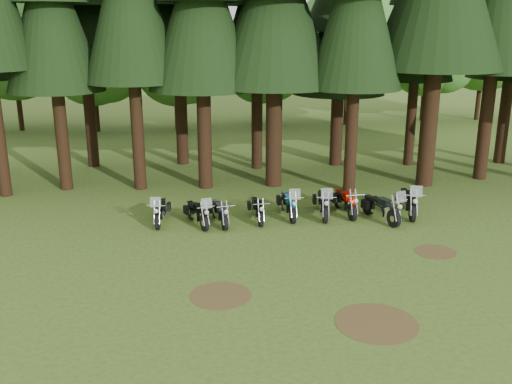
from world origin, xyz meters
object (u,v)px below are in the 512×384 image
Objects in this scene: motorcycle_0 at (160,212)px; motorcycle_2 at (220,213)px; motorcycle_3 at (257,210)px; motorcycle_4 at (288,205)px; motorcycle_7 at (381,209)px; motorcycle_8 at (408,203)px; motorcycle_6 at (345,203)px; motorcycle_1 at (198,214)px; motorcycle_5 at (323,204)px.

motorcycle_0 is 2.34m from motorcycle_2.
motorcycle_3 is at bearing -2.29° from motorcycle_2.
motorcycle_3 is 1.34m from motorcycle_4.
motorcycle_3 is at bearing 154.88° from motorcycle_7.
motorcycle_8 is (4.90, -0.27, 0.03)m from motorcycle_4.
motorcycle_2 is 5.21m from motorcycle_6.
motorcycle_1 is 1.01× the size of motorcycle_2.
motorcycle_8 is (8.57, 0.35, 0.07)m from motorcycle_1.
motorcycle_0 is 1.04× the size of motorcycle_2.
motorcycle_8 is (6.19, 0.05, 0.10)m from motorcycle_3.
motorcycle_5 is (5.07, 0.54, 0.05)m from motorcycle_1.
motorcycle_8 is at bearing 5.75° from motorcycle_7.
motorcycle_0 is at bearing 144.74° from motorcycle_1.
motorcycle_6 is at bearing 122.49° from motorcycle_7.
motorcycle_3 is at bearing 3.25° from motorcycle_0.
motorcycle_0 reaches higher than motorcycle_1.
motorcycle_3 is 0.87× the size of motorcycle_4.
motorcycle_7 is 0.95× the size of motorcycle_8.
motorcycle_2 reaches higher than motorcycle_3.
motorcycle_1 is at bearing 172.20° from motorcycle_2.
motorcycle_7 reaches higher than motorcycle_6.
motorcycle_8 is at bearing -13.98° from motorcycle_6.
motorcycle_2 is at bearing -167.45° from motorcycle_5.
motorcycle_8 is at bearing -9.26° from motorcycle_2.
motorcycle_5 reaches higher than motorcycle_1.
motorcycle_8 is (3.50, -0.18, 0.02)m from motorcycle_5.
motorcycle_6 is at bearing -13.05° from motorcycle_1.
motorcycle_4 is 4.90m from motorcycle_8.
motorcycle_0 is 6.52m from motorcycle_5.
motorcycle_7 is (3.57, -0.88, 0.01)m from motorcycle_4.
motorcycle_1 is 0.87m from motorcycle_2.
motorcycle_4 is 0.98× the size of motorcycle_5.
motorcycle_1 is at bearing -173.11° from motorcycle_4.
motorcycle_2 is 7.71m from motorcycle_8.
motorcycle_7 is at bearing 0.48° from motorcycle_0.
motorcycle_7 is at bearing -13.84° from motorcycle_5.
motorcycle_6 is 1.55m from motorcycle_7.
motorcycle_6 is at bearing -4.12° from motorcycle_2.
motorcycle_3 is 0.87× the size of motorcycle_7.
motorcycle_2 is at bearing -3.69° from motorcycle_0.
motorcycle_4 is at bearing 10.74° from motorcycle_3.
motorcycle_7 is at bearing -44.51° from motorcycle_6.
motorcycle_0 is 0.93× the size of motorcycle_4.
motorcycle_0 is 0.92× the size of motorcycle_7.
motorcycle_1 reaches higher than motorcycle_3.
motorcycle_8 is (7.70, 0.30, 0.08)m from motorcycle_2.
motorcycle_8 is at bearing -17.52° from motorcycle_1.
motorcycle_1 is at bearing -169.19° from motorcycle_8.
motorcycle_2 is 1.53m from motorcycle_3.
motorcycle_4 is 1.00× the size of motorcycle_6.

